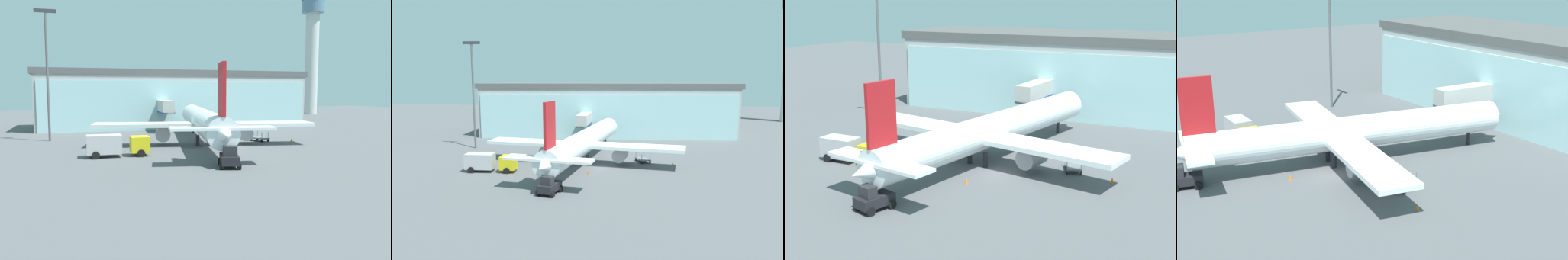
% 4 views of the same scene
% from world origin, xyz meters
% --- Properties ---
extents(ground, '(240.00, 240.00, 0.00)m').
position_xyz_m(ground, '(0.00, 0.00, 0.00)').
color(ground, '#545659').
extents(terminal_building, '(58.49, 17.57, 12.12)m').
position_xyz_m(terminal_building, '(0.00, 33.94, 6.06)').
color(terminal_building, '#A3A3A3').
rests_on(terminal_building, ground).
extents(jet_bridge, '(2.88, 11.65, 5.99)m').
position_xyz_m(jet_bridge, '(-4.37, 23.76, 4.60)').
color(jet_bridge, beige).
rests_on(jet_bridge, ground).
extents(control_tower, '(7.49, 7.49, 37.84)m').
position_xyz_m(control_tower, '(53.64, 62.32, 21.95)').
color(control_tower, silver).
rests_on(control_tower, ground).
extents(apron_light_mast, '(3.20, 0.40, 20.14)m').
position_xyz_m(apron_light_mast, '(-24.71, 13.70, 11.84)').
color(apron_light_mast, '#59595E').
rests_on(apron_light_mast, ground).
extents(airplane, '(31.59, 38.88, 10.82)m').
position_xyz_m(airplane, '(-2.76, 3.57, 3.32)').
color(airplane, white).
rests_on(airplane, ground).
extents(catering_truck, '(7.31, 2.52, 2.65)m').
position_xyz_m(catering_truck, '(-16.00, -3.69, 1.47)').
color(catering_truck, yellow).
rests_on(catering_truck, ground).
extents(baggage_cart, '(2.51, 3.19, 1.50)m').
position_xyz_m(baggage_cart, '(6.65, 4.23, 0.50)').
color(baggage_cart, slate).
rests_on(baggage_cart, ground).
extents(pushback_tug, '(2.90, 3.57, 2.30)m').
position_xyz_m(pushback_tug, '(-5.42, -13.54, 0.97)').
color(pushback_tug, black).
rests_on(pushback_tug, ground).
extents(safety_cone_nose, '(0.36, 0.36, 0.55)m').
position_xyz_m(safety_cone_nose, '(-1.52, -4.09, 0.28)').
color(safety_cone_nose, orange).
rests_on(safety_cone_nose, ground).
extents(safety_cone_wingtip, '(0.36, 0.36, 0.55)m').
position_xyz_m(safety_cone_wingtip, '(11.16, 2.36, 0.28)').
color(safety_cone_wingtip, orange).
rests_on(safety_cone_wingtip, ground).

